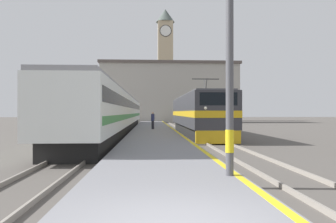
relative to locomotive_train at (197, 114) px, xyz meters
name	(u,v)px	position (x,y,z in m)	size (l,w,h in m)	color
ground_plane	(153,131)	(-3.77, 5.78, -1.82)	(200.00, 200.00, 0.00)	#514C47
platform	(154,132)	(-3.77, 0.78, -1.64)	(4.13, 140.00, 0.36)	slate
rail_track_near	(195,134)	(0.00, 0.78, -1.79)	(2.83, 140.00, 0.16)	#514C47
rail_track_far	(114,134)	(-7.37, 0.78, -1.79)	(2.83, 140.00, 0.16)	#514C47
locomotive_train	(197,114)	(0.00, 0.00, 0.00)	(2.92, 18.71, 4.52)	black
passenger_train	(119,112)	(-7.37, 5.09, 0.18)	(2.92, 44.25, 3.70)	black
catenary_mast	(234,16)	(-1.95, -20.36, 2.73)	(2.36, 0.22, 8.23)	#4C4C51
person_on_platform	(153,120)	(-3.87, 3.32, -0.57)	(0.34, 0.34, 1.70)	#23232D
clock_tower	(165,62)	(-0.47, 49.43, 12.32)	(4.42, 4.42, 26.77)	tan
station_building	(169,93)	(-0.32, 35.79, 4.05)	(26.85, 8.56, 11.68)	#A8A399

